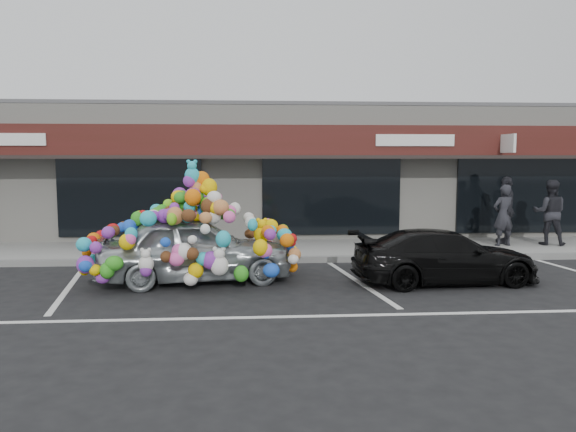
{
  "coord_description": "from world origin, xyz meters",
  "views": [
    {
      "loc": [
        0.45,
        -11.37,
        2.64
      ],
      "look_at": [
        1.38,
        1.4,
        1.3
      ],
      "focal_mm": 35.0,
      "sensor_mm": 36.0,
      "label": 1
    }
  ],
  "objects": [
    {
      "name": "kerb",
      "position": [
        0.0,
        2.5,
        0.07
      ],
      "size": [
        26.0,
        0.18,
        0.16
      ],
      "primitive_type": "cube",
      "color": "slate",
      "rests_on": "ground"
    },
    {
      "name": "pedestrian_b",
      "position": [
        9.04,
        3.92,
        1.08
      ],
      "size": [
        1.11,
        1.01,
        1.86
      ],
      "primitive_type": "imported",
      "rotation": [
        0.0,
        0.0,
        2.72
      ],
      "color": "black",
      "rests_on": "sidewalk"
    },
    {
      "name": "pedestrian_c",
      "position": [
        7.91,
        4.27,
        1.12
      ],
      "size": [
        1.23,
        0.78,
        1.94
      ],
      "primitive_type": "imported",
      "rotation": [
        0.0,
        0.0,
        4.42
      ],
      "color": "black",
      "rests_on": "sidewalk"
    },
    {
      "name": "lane_line",
      "position": [
        2.0,
        -2.3,
        0.0
      ],
      "size": [
        14.0,
        0.12,
        0.01
      ],
      "primitive_type": "cube",
      "color": "silver",
      "rests_on": "ground"
    },
    {
      "name": "ground",
      "position": [
        0.0,
        0.0,
        0.0
      ],
      "size": [
        90.0,
        90.0,
        0.0
      ],
      "primitive_type": "plane",
      "color": "black",
      "rests_on": "ground"
    },
    {
      "name": "toy_car",
      "position": [
        -0.66,
        0.51,
        0.87
      ],
      "size": [
        2.98,
        4.63,
        2.55
      ],
      "rotation": [
        0.0,
        0.0,
        1.73
      ],
      "color": "gray",
      "rests_on": "ground"
    },
    {
      "name": "parking_stripe_left",
      "position": [
        -3.2,
        0.2,
        0.0
      ],
      "size": [
        0.73,
        4.37,
        0.01
      ],
      "primitive_type": "cube",
      "rotation": [
        0.0,
        0.0,
        0.14
      ],
      "color": "silver",
      "rests_on": "ground"
    },
    {
      "name": "parking_stripe_mid",
      "position": [
        2.8,
        0.2,
        0.0
      ],
      "size": [
        0.73,
        4.37,
        0.01
      ],
      "primitive_type": "cube",
      "rotation": [
        0.0,
        0.0,
        0.14
      ],
      "color": "silver",
      "rests_on": "ground"
    },
    {
      "name": "pedestrian_a",
      "position": [
        7.64,
        3.84,
        1.02
      ],
      "size": [
        0.7,
        0.52,
        1.73
      ],
      "primitive_type": "imported",
      "rotation": [
        0.0,
        0.0,
        3.33
      ],
      "color": "#25242A",
      "rests_on": "sidewalk"
    },
    {
      "name": "shop_building",
      "position": [
        0.0,
        8.44,
        2.16
      ],
      "size": [
        24.0,
        7.2,
        4.31
      ],
      "color": "beige",
      "rests_on": "ground"
    },
    {
      "name": "sidewalk",
      "position": [
        0.0,
        4.0,
        0.07
      ],
      "size": [
        26.0,
        3.0,
        0.15
      ],
      "primitive_type": "cube",
      "color": "gray",
      "rests_on": "ground"
    },
    {
      "name": "black_sedan",
      "position": [
        4.59,
        0.01,
        0.56
      ],
      "size": [
        1.84,
        3.99,
        1.13
      ],
      "primitive_type": "imported",
      "rotation": [
        0.0,
        0.0,
        1.64
      ],
      "color": "black",
      "rests_on": "ground"
    }
  ]
}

